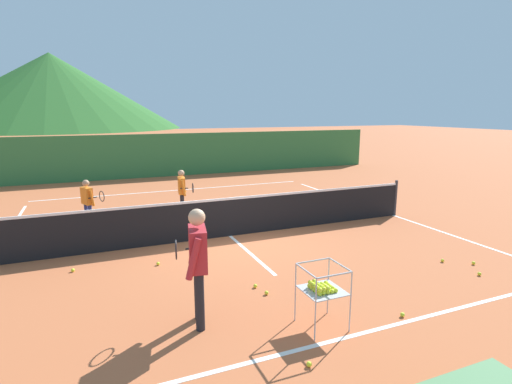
{
  "coord_description": "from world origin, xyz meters",
  "views": [
    {
      "loc": [
        -3.04,
        -8.91,
        3.04
      ],
      "look_at": [
        0.62,
        -0.19,
        1.1
      ],
      "focal_mm": 27.83,
      "sensor_mm": 36.0,
      "label": 1
    }
  ],
  "objects_px": {
    "tennis_ball_0": "(310,290)",
    "tennis_ball_1": "(158,264)",
    "instructor": "(197,256)",
    "tennis_ball_4": "(73,270)",
    "tennis_ball_8": "(266,293)",
    "tennis_ball_6": "(473,263)",
    "student_0": "(88,199)",
    "student_1": "(182,189)",
    "tennis_ball_2": "(255,286)",
    "tennis_ball_5": "(402,315)",
    "tennis_ball_9": "(442,260)",
    "tennis_net": "(230,216)",
    "tennis_ball_3": "(309,364)",
    "tennis_ball_7": "(479,274)",
    "ball_cart": "(322,288)"
  },
  "relations": [
    {
      "from": "tennis_ball_1",
      "to": "tennis_ball_3",
      "type": "xyz_separation_m",
      "value": [
        1.16,
        -3.98,
        0.0
      ]
    },
    {
      "from": "tennis_ball_1",
      "to": "instructor",
      "type": "bearing_deg",
      "value": -85.66
    },
    {
      "from": "tennis_net",
      "to": "tennis_ball_8",
      "type": "relative_size",
      "value": 152.74
    },
    {
      "from": "instructor",
      "to": "tennis_ball_1",
      "type": "xyz_separation_m",
      "value": [
        -0.19,
        2.49,
        -1.0
      ]
    },
    {
      "from": "instructor",
      "to": "tennis_ball_7",
      "type": "distance_m",
      "value": 5.4
    },
    {
      "from": "tennis_ball_5",
      "to": "tennis_ball_9",
      "type": "relative_size",
      "value": 1.0
    },
    {
      "from": "student_1",
      "to": "tennis_ball_4",
      "type": "distance_m",
      "value": 4.41
    },
    {
      "from": "tennis_ball_3",
      "to": "tennis_ball_4",
      "type": "distance_m",
      "value": 5.07
    },
    {
      "from": "student_0",
      "to": "tennis_ball_8",
      "type": "relative_size",
      "value": 18.85
    },
    {
      "from": "tennis_ball_6",
      "to": "tennis_ball_7",
      "type": "xyz_separation_m",
      "value": [
        -0.38,
        -0.43,
        0.0
      ]
    },
    {
      "from": "instructor",
      "to": "tennis_ball_9",
      "type": "height_order",
      "value": "instructor"
    },
    {
      "from": "tennis_net",
      "to": "tennis_ball_4",
      "type": "relative_size",
      "value": 152.74
    },
    {
      "from": "tennis_ball_3",
      "to": "student_0",
      "type": "bearing_deg",
      "value": 107.97
    },
    {
      "from": "student_0",
      "to": "tennis_ball_1",
      "type": "xyz_separation_m",
      "value": [
        1.23,
        -3.4,
        -0.74
      ]
    },
    {
      "from": "tennis_ball_6",
      "to": "student_0",
      "type": "bearing_deg",
      "value": 140.64
    },
    {
      "from": "ball_cart",
      "to": "tennis_ball_1",
      "type": "distance_m",
      "value": 3.73
    },
    {
      "from": "student_0",
      "to": "tennis_ball_0",
      "type": "bearing_deg",
      "value": -58.63
    },
    {
      "from": "instructor",
      "to": "student_1",
      "type": "xyz_separation_m",
      "value": [
        1.11,
        6.05,
        -0.21
      ]
    },
    {
      "from": "ball_cart",
      "to": "tennis_ball_4",
      "type": "xyz_separation_m",
      "value": [
        -3.34,
        3.53,
        -0.56
      ]
    },
    {
      "from": "student_0",
      "to": "student_1",
      "type": "relative_size",
      "value": 0.93
    },
    {
      "from": "student_1",
      "to": "tennis_ball_2",
      "type": "xyz_separation_m",
      "value": [
        0.1,
        -5.26,
        -0.79
      ]
    },
    {
      "from": "tennis_net",
      "to": "tennis_ball_0",
      "type": "xyz_separation_m",
      "value": [
        0.24,
        -3.46,
        -0.47
      ]
    },
    {
      "from": "tennis_ball_2",
      "to": "tennis_ball_7",
      "type": "relative_size",
      "value": 1.0
    },
    {
      "from": "tennis_ball_2",
      "to": "tennis_ball_7",
      "type": "distance_m",
      "value": 4.25
    },
    {
      "from": "tennis_ball_1",
      "to": "tennis_ball_0",
      "type": "bearing_deg",
      "value": -45.4
    },
    {
      "from": "tennis_ball_3",
      "to": "tennis_ball_5",
      "type": "xyz_separation_m",
      "value": [
        1.9,
        0.49,
        0.0
      ]
    },
    {
      "from": "tennis_ball_7",
      "to": "tennis_ball_8",
      "type": "distance_m",
      "value": 4.1
    },
    {
      "from": "tennis_ball_8",
      "to": "tennis_ball_6",
      "type": "bearing_deg",
      "value": -5.17
    },
    {
      "from": "ball_cart",
      "to": "tennis_ball_0",
      "type": "relative_size",
      "value": 13.22
    },
    {
      "from": "tennis_ball_0",
      "to": "tennis_ball_7",
      "type": "height_order",
      "value": "same"
    },
    {
      "from": "tennis_ball_0",
      "to": "tennis_ball_4",
      "type": "bearing_deg",
      "value": 146.18
    },
    {
      "from": "tennis_net",
      "to": "ball_cart",
      "type": "xyz_separation_m",
      "value": [
        -0.18,
        -4.48,
        0.09
      ]
    },
    {
      "from": "tennis_ball_4",
      "to": "tennis_ball_5",
      "type": "distance_m",
      "value": 5.97
    },
    {
      "from": "instructor",
      "to": "tennis_ball_4",
      "type": "xyz_separation_m",
      "value": [
        -1.76,
        2.79,
        -1.0
      ]
    },
    {
      "from": "instructor",
      "to": "tennis_ball_1",
      "type": "bearing_deg",
      "value": 94.34
    },
    {
      "from": "tennis_ball_0",
      "to": "tennis_ball_1",
      "type": "height_order",
      "value": "same"
    },
    {
      "from": "tennis_ball_2",
      "to": "ball_cart",
      "type": "bearing_deg",
      "value": -76.23
    },
    {
      "from": "tennis_ball_7",
      "to": "tennis_ball_9",
      "type": "xyz_separation_m",
      "value": [
        -0.09,
        0.78,
        0.0
      ]
    },
    {
      "from": "student_0",
      "to": "tennis_ball_2",
      "type": "relative_size",
      "value": 18.85
    },
    {
      "from": "tennis_ball_5",
      "to": "tennis_ball_8",
      "type": "distance_m",
      "value": 2.15
    },
    {
      "from": "tennis_net",
      "to": "tennis_ball_1",
      "type": "distance_m",
      "value": 2.36
    },
    {
      "from": "tennis_net",
      "to": "tennis_ball_5",
      "type": "distance_m",
      "value": 4.88
    },
    {
      "from": "instructor",
      "to": "tennis_ball_3",
      "type": "distance_m",
      "value": 2.03
    },
    {
      "from": "tennis_ball_4",
      "to": "tennis_ball_1",
      "type": "bearing_deg",
      "value": -10.71
    },
    {
      "from": "tennis_ball_9",
      "to": "ball_cart",
      "type": "bearing_deg",
      "value": -162.33
    },
    {
      "from": "student_0",
      "to": "tennis_ball_6",
      "type": "distance_m",
      "value": 9.21
    },
    {
      "from": "tennis_ball_6",
      "to": "tennis_ball_7",
      "type": "distance_m",
      "value": 0.57
    },
    {
      "from": "student_1",
      "to": "tennis_ball_3",
      "type": "distance_m",
      "value": 7.57
    },
    {
      "from": "tennis_ball_0",
      "to": "tennis_ball_8",
      "type": "relative_size",
      "value": 1.0
    },
    {
      "from": "tennis_ball_5",
      "to": "tennis_ball_6",
      "type": "relative_size",
      "value": 1.0
    }
  ]
}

